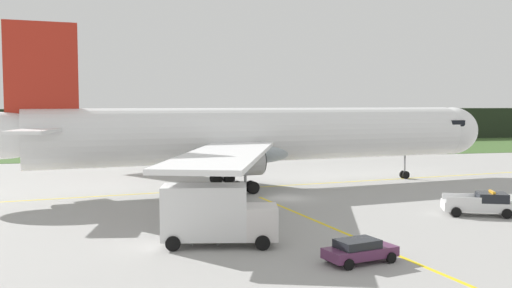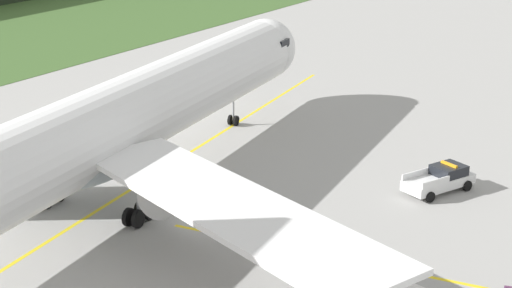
{
  "view_description": "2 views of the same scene",
  "coord_description": "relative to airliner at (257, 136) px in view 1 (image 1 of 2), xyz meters",
  "views": [
    {
      "loc": [
        -13.62,
        -48.97,
        8.67
      ],
      "look_at": [
        -0.95,
        7.41,
        4.48
      ],
      "focal_mm": 39.25,
      "sensor_mm": 36.0,
      "label": 1
    },
    {
      "loc": [
        -40.65,
        -30.78,
        22.8
      ],
      "look_at": [
        4.65,
        -0.79,
        3.95
      ],
      "focal_mm": 59.56,
      "sensor_mm": 36.0,
      "label": 2
    }
  ],
  "objects": [
    {
      "name": "catering_truck",
      "position": [
        -7.81,
        -22.8,
        -3.38
      ],
      "size": [
        7.32,
        3.75,
        3.88
      ],
      "color": "silver",
      "rests_on": "ground"
    },
    {
      "name": "airliner",
      "position": [
        0.0,
        0.0,
        0.0
      ],
      "size": [
        56.78,
        48.29,
        15.94
      ],
      "color": "white",
      "rests_on": "ground"
    },
    {
      "name": "distant_tree_line",
      "position": [
        0.87,
        71.08,
        -1.57
      ],
      "size": [
        288.0,
        7.3,
        7.5
      ],
      "primitive_type": "cube",
      "color": "black",
      "rests_on": "ground"
    },
    {
      "name": "grass_verge",
      "position": [
        0.87,
        49.76,
        -5.3
      ],
      "size": [
        320.0,
        39.56,
        0.04
      ],
      "primitive_type": "cube",
      "color": "#3B5B29",
      "rests_on": "ground"
    },
    {
      "name": "taxiway_centerline_spur",
      "position": [
        1.13,
        -21.29,
        -5.31
      ],
      "size": [
        4.89,
        30.31,
        0.01
      ],
      "primitive_type": "cube",
      "rotation": [
        0.0,
        0.0,
        1.72
      ],
      "color": "yellow",
      "rests_on": "ground"
    },
    {
      "name": "staff_car",
      "position": [
        -0.68,
        -28.17,
        -4.62
      ],
      "size": [
        4.34,
        2.75,
        1.3
      ],
      "color": "#54274B",
      "rests_on": "ground"
    },
    {
      "name": "ground",
      "position": [
        0.87,
        -7.19,
        -5.32
      ],
      "size": [
        320.0,
        320.0,
        0.0
      ],
      "primitive_type": "plane",
      "color": "#9C9B97"
    },
    {
      "name": "ops_pickup_truck",
      "position": [
        13.75,
        -18.14,
        -4.41
      ],
      "size": [
        5.76,
        3.95,
        1.94
      ],
      "color": "silver",
      "rests_on": "ground"
    },
    {
      "name": "taxiway_centerline_main",
      "position": [
        0.67,
        0.1,
        -5.31
      ],
      "size": [
        73.52,
        11.44,
        0.01
      ],
      "primitive_type": "cube",
      "rotation": [
        0.0,
        0.0,
        0.15
      ],
      "color": "yellow",
      "rests_on": "ground"
    }
  ]
}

